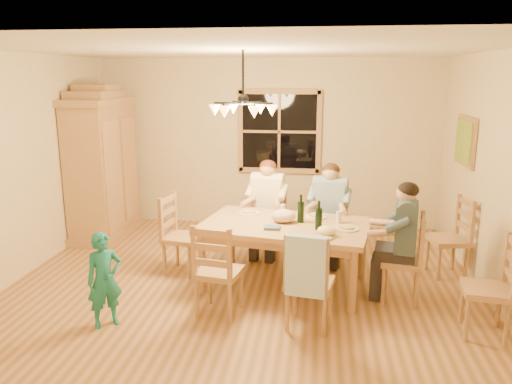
# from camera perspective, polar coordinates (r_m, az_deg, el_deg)

# --- Properties ---
(floor) EXTENTS (5.50, 5.50, 0.00)m
(floor) POSITION_cam_1_polar(r_m,az_deg,el_deg) (6.08, -1.35, -10.37)
(floor) COLOR olive
(floor) RESTS_ON ground
(ceiling) EXTENTS (5.50, 5.00, 0.02)m
(ceiling) POSITION_cam_1_polar(r_m,az_deg,el_deg) (5.58, -1.51, 15.98)
(ceiling) COLOR white
(ceiling) RESTS_ON wall_back
(wall_back) EXTENTS (5.50, 0.02, 2.70)m
(wall_back) POSITION_cam_1_polar(r_m,az_deg,el_deg) (8.12, 1.27, 5.56)
(wall_back) COLOR beige
(wall_back) RESTS_ON floor
(wall_left) EXTENTS (0.02, 5.00, 2.70)m
(wall_left) POSITION_cam_1_polar(r_m,az_deg,el_deg) (6.67, -25.51, 2.59)
(wall_left) COLOR beige
(wall_left) RESTS_ON floor
(wall_right) EXTENTS (0.02, 5.00, 2.70)m
(wall_right) POSITION_cam_1_polar(r_m,az_deg,el_deg) (5.92, 25.91, 1.36)
(wall_right) COLOR beige
(wall_right) RESTS_ON floor
(window) EXTENTS (1.30, 0.06, 1.30)m
(window) POSITION_cam_1_polar(r_m,az_deg,el_deg) (8.05, 2.68, 6.91)
(window) COLOR black
(window) RESTS_ON wall_back
(painting) EXTENTS (0.06, 0.78, 0.64)m
(painting) POSITION_cam_1_polar(r_m,az_deg,el_deg) (7.01, 22.80, 5.38)
(painting) COLOR #9F6F45
(painting) RESTS_ON wall_right
(chandelier) EXTENTS (0.77, 0.68, 0.71)m
(chandelier) POSITION_cam_1_polar(r_m,az_deg,el_deg) (5.58, -1.47, 9.58)
(chandelier) COLOR black
(chandelier) RESTS_ON ceiling
(armoire) EXTENTS (0.66, 1.40, 2.30)m
(armoire) POSITION_cam_1_polar(r_m,az_deg,el_deg) (7.94, -17.14, 2.66)
(armoire) COLOR #9F6F45
(armoire) RESTS_ON floor
(dining_table) EXTENTS (2.07, 1.47, 0.76)m
(dining_table) POSITION_cam_1_polar(r_m,az_deg,el_deg) (5.81, 3.35, -4.54)
(dining_table) COLOR #AA764B
(dining_table) RESTS_ON floor
(chair_far_left) EXTENTS (0.51, 0.49, 0.99)m
(chair_far_left) POSITION_cam_1_polar(r_m,az_deg,el_deg) (6.86, 1.30, -4.86)
(chair_far_left) COLOR #A67749
(chair_far_left) RESTS_ON floor
(chair_far_right) EXTENTS (0.51, 0.49, 0.99)m
(chair_far_right) POSITION_cam_1_polar(r_m,az_deg,el_deg) (6.69, 8.28, -5.48)
(chair_far_right) COLOR #A67749
(chair_far_right) RESTS_ON floor
(chair_near_left) EXTENTS (0.51, 0.49, 0.99)m
(chair_near_left) POSITION_cam_1_polar(r_m,az_deg,el_deg) (5.27, -4.22, -10.61)
(chair_near_left) COLOR #A67749
(chair_near_left) RESTS_ON floor
(chair_near_right) EXTENTS (0.51, 0.49, 0.99)m
(chair_near_right) POSITION_cam_1_polar(r_m,az_deg,el_deg) (5.03, 6.09, -11.89)
(chair_near_right) COLOR #A67749
(chair_near_right) RESTS_ON floor
(chair_end_left) EXTENTS (0.49, 0.51, 0.99)m
(chair_end_left) POSITION_cam_1_polar(r_m,az_deg,el_deg) (6.36, -8.35, -6.49)
(chair_end_left) COLOR #A67749
(chair_end_left) RESTS_ON floor
(chair_end_right) EXTENTS (0.49, 0.51, 0.99)m
(chair_end_right) POSITION_cam_1_polar(r_m,az_deg,el_deg) (5.78, 16.22, -8.95)
(chair_end_right) COLOR #A67749
(chair_end_right) RESTS_ON floor
(adult_woman) EXTENTS (0.45, 0.48, 0.87)m
(adult_woman) POSITION_cam_1_polar(r_m,az_deg,el_deg) (6.71, 1.32, -0.49)
(adult_woman) COLOR #F7E5BE
(adult_woman) RESTS_ON floor
(adult_plaid_man) EXTENTS (0.45, 0.48, 0.87)m
(adult_plaid_man) POSITION_cam_1_polar(r_m,az_deg,el_deg) (6.54, 8.43, -1.01)
(adult_plaid_man) COLOR #2D5A7E
(adult_plaid_man) RESTS_ON floor
(adult_slate_man) EXTENTS (0.48, 0.45, 0.87)m
(adult_slate_man) POSITION_cam_1_polar(r_m,az_deg,el_deg) (5.60, 16.57, -3.84)
(adult_slate_man) COLOR #3B4F5F
(adult_slate_man) RESTS_ON floor
(towel) EXTENTS (0.39, 0.16, 0.58)m
(towel) POSITION_cam_1_polar(r_m,az_deg,el_deg) (4.70, 5.75, -8.45)
(towel) COLOR #AFCEEE
(towel) RESTS_ON chair_near_right
(wine_bottle_a) EXTENTS (0.08, 0.08, 0.33)m
(wine_bottle_a) POSITION_cam_1_polar(r_m,az_deg,el_deg) (5.79, 5.14, -1.90)
(wine_bottle_a) COLOR black
(wine_bottle_a) RESTS_ON dining_table
(wine_bottle_b) EXTENTS (0.08, 0.08, 0.33)m
(wine_bottle_b) POSITION_cam_1_polar(r_m,az_deg,el_deg) (5.55, 7.19, -2.64)
(wine_bottle_b) COLOR black
(wine_bottle_b) RESTS_ON dining_table
(plate_woman) EXTENTS (0.26, 0.26, 0.02)m
(plate_woman) POSITION_cam_1_polar(r_m,az_deg,el_deg) (6.18, -0.81, -2.39)
(plate_woman) COLOR white
(plate_woman) RESTS_ON dining_table
(plate_plaid) EXTENTS (0.26, 0.26, 0.02)m
(plate_plaid) POSITION_cam_1_polar(r_m,az_deg,el_deg) (6.06, 6.86, -2.81)
(plate_plaid) COLOR white
(plate_plaid) RESTS_ON dining_table
(plate_slate) EXTENTS (0.26, 0.26, 0.02)m
(plate_slate) POSITION_cam_1_polar(r_m,az_deg,el_deg) (5.64, 10.32, -4.14)
(plate_slate) COLOR white
(plate_slate) RESTS_ON dining_table
(wine_glass_a) EXTENTS (0.06, 0.06, 0.14)m
(wine_glass_a) POSITION_cam_1_polar(r_m,az_deg,el_deg) (6.08, 3.09, -2.08)
(wine_glass_a) COLOR silver
(wine_glass_a) RESTS_ON dining_table
(wine_glass_b) EXTENTS (0.06, 0.06, 0.14)m
(wine_glass_b) POSITION_cam_1_polar(r_m,az_deg,el_deg) (5.85, 9.46, -2.84)
(wine_glass_b) COLOR silver
(wine_glass_b) RESTS_ON dining_table
(cap) EXTENTS (0.20, 0.20, 0.11)m
(cap) POSITION_cam_1_polar(r_m,az_deg,el_deg) (5.38, 8.07, -4.41)
(cap) COLOR beige
(cap) RESTS_ON dining_table
(napkin) EXTENTS (0.20, 0.17, 0.03)m
(napkin) POSITION_cam_1_polar(r_m,az_deg,el_deg) (5.57, 1.87, -4.09)
(napkin) COLOR #455C7E
(napkin) RESTS_ON dining_table
(cloth_bundle) EXTENTS (0.28, 0.22, 0.15)m
(cloth_bundle) POSITION_cam_1_polar(r_m,az_deg,el_deg) (5.80, 3.16, -2.75)
(cloth_bundle) COLOR #C9A791
(cloth_bundle) RESTS_ON dining_table
(child) EXTENTS (0.42, 0.40, 0.96)m
(child) POSITION_cam_1_polar(r_m,az_deg,el_deg) (5.17, -16.94, -9.55)
(child) COLOR #1B7D7B
(child) RESTS_ON floor
(chair_spare_front) EXTENTS (0.47, 0.49, 0.99)m
(chair_spare_front) POSITION_cam_1_polar(r_m,az_deg,el_deg) (5.32, 24.65, -11.62)
(chair_spare_front) COLOR #A67749
(chair_spare_front) RESTS_ON floor
(chair_spare_back) EXTENTS (0.49, 0.51, 0.99)m
(chair_spare_back) POSITION_cam_1_polar(r_m,az_deg,el_deg) (6.65, 20.97, -6.37)
(chair_spare_back) COLOR #A67749
(chair_spare_back) RESTS_ON floor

